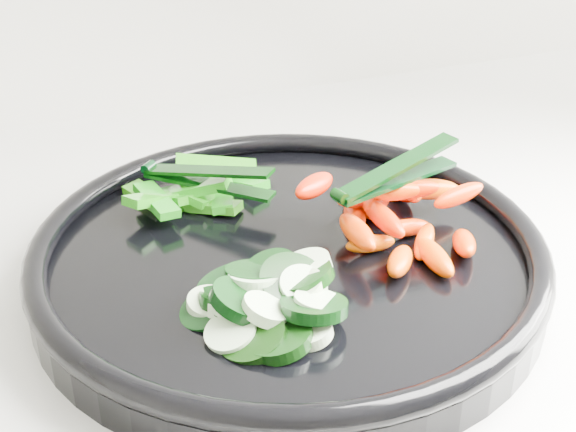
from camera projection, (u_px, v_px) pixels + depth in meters
name	position (u px, v px, depth m)	size (l,w,h in m)	color
veggie_tray	(288.00, 257.00, 0.58)	(0.41, 0.41, 0.04)	black
cucumber_pile	(262.00, 300.00, 0.52)	(0.12, 0.12, 0.04)	black
carrot_pile	(393.00, 214.00, 0.60)	(0.14, 0.15, 0.05)	#F53C00
pepper_pile	(194.00, 191.00, 0.65)	(0.12, 0.09, 0.04)	#0A6E0A
tong_carrot	(394.00, 175.00, 0.58)	(0.11, 0.04, 0.02)	black
tong_pepper	(204.00, 177.00, 0.63)	(0.09, 0.09, 0.02)	black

